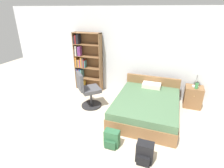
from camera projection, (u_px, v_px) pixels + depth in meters
wall_back at (140, 54)px, 5.15m from camera, size 9.00×0.06×2.60m
bookshelf at (85, 62)px, 5.67m from camera, size 0.90×0.27×1.86m
bed at (147, 106)px, 4.44m from camera, size 1.52×1.95×0.73m
office_chair at (88, 91)px, 4.71m from camera, size 0.72×0.72×1.01m
nightstand at (193, 97)px, 4.80m from camera, size 0.45×0.43×0.59m
table_lamp at (198, 72)px, 4.53m from camera, size 0.20×0.20×0.54m
water_bottle at (197, 85)px, 4.55m from camera, size 0.08×0.08×0.19m
backpack_black at (145, 153)px, 3.08m from camera, size 0.30×0.26×0.39m
backpack_green at (112, 139)px, 3.43m from camera, size 0.29×0.23×0.35m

